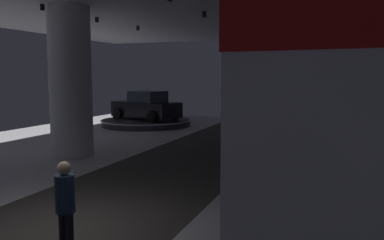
{
  "coord_description": "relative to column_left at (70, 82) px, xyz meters",
  "views": [
    {
      "loc": [
        4.98,
        -6.02,
        2.95
      ],
      "look_at": [
        0.03,
        7.25,
        1.4
      ],
      "focal_mm": 37.51,
      "sensor_mm": 36.0,
      "label": 1
    }
  ],
  "objects": [
    {
      "name": "ground",
      "position": [
        4.48,
        -6.4,
        -2.77
      ],
      "size": [
        24.0,
        44.0,
        0.06
      ],
      "color": "#B2B2B7"
    },
    {
      "name": "column_left",
      "position": [
        0.0,
        0.0,
        0.0
      ],
      "size": [
        1.56,
        1.56,
        5.5
      ],
      "color": "silver",
      "rests_on": "ground"
    },
    {
      "name": "column_right",
      "position": [
        8.05,
        -4.13,
        0.0
      ],
      "size": [
        1.33,
        1.33,
        5.5
      ],
      "color": "#ADADB2",
      "rests_on": "ground"
    },
    {
      "name": "brand_sign_pylon",
      "position": [
        9.28,
        -9.64,
        -0.72
      ],
      "size": [
        1.31,
        0.73,
        3.93
      ],
      "color": "slate",
      "rests_on": "ground"
    },
    {
      "name": "display_platform_deep_right",
      "position": [
        10.21,
        9.06,
        -2.62
      ],
      "size": [
        6.02,
        6.02,
        0.23
      ],
      "color": "#B7B7BC",
      "rests_on": "ground"
    },
    {
      "name": "pickup_truck_deep_right",
      "position": [
        10.49,
        9.23,
        -1.58
      ],
      "size": [
        5.6,
        4.66,
        2.3
      ],
      "color": "silver",
      "rests_on": "display_platform_deep_right"
    },
    {
      "name": "display_platform_deep_left",
      "position": [
        -1.46,
        8.96,
        -2.54
      ],
      "size": [
        5.35,
        5.35,
        0.37
      ],
      "color": "#333338",
      "rests_on": "ground"
    },
    {
      "name": "display_car_deep_left",
      "position": [
        -1.43,
        8.95,
        -1.61
      ],
      "size": [
        4.54,
        3.16,
        1.71
      ],
      "color": "black",
      "rests_on": "display_platform_deep_left"
    },
    {
      "name": "visitor_walking_near",
      "position": [
        5.32,
        -7.23,
        -1.84
      ],
      "size": [
        0.32,
        0.32,
        1.59
      ],
      "color": "black",
      "rests_on": "ground"
    }
  ]
}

